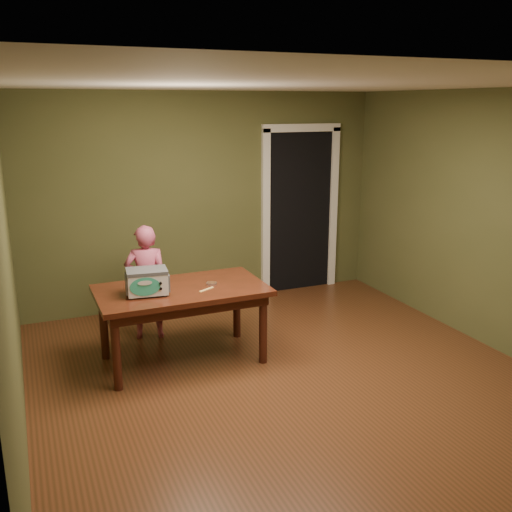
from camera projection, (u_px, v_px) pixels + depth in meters
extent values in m
plane|color=#5B2F1A|center=(295.00, 385.00, 5.13)|extent=(5.00, 5.00, 0.00)
cube|color=#4E512B|center=(206.00, 200.00, 7.02)|extent=(4.50, 0.02, 2.60)
cube|color=#4E512B|center=(8.00, 275.00, 3.95)|extent=(0.02, 5.00, 2.60)
cube|color=#4E512B|center=(500.00, 224.00, 5.64)|extent=(0.02, 5.00, 2.60)
cube|color=white|center=(301.00, 84.00, 4.46)|extent=(4.50, 5.00, 0.02)
cube|color=black|center=(289.00, 209.00, 7.84)|extent=(0.90, 0.60, 2.10)
cube|color=black|center=(300.00, 213.00, 7.56)|extent=(0.90, 0.02, 2.10)
cube|color=white|center=(266.00, 216.00, 7.36)|extent=(0.10, 0.06, 2.20)
cube|color=white|center=(333.00, 210.00, 7.73)|extent=(0.10, 0.06, 2.20)
cube|color=white|center=(302.00, 128.00, 7.26)|extent=(1.10, 0.06, 0.10)
cube|color=#39170C|center=(181.00, 290.00, 5.44)|extent=(1.60, 0.91, 0.05)
cube|color=#39160E|center=(182.00, 298.00, 5.46)|extent=(1.48, 0.79, 0.10)
cylinder|color=#39160E|center=(116.00, 353.00, 4.96)|extent=(0.08, 0.08, 0.70)
cylinder|color=#39160E|center=(104.00, 325.00, 5.58)|extent=(0.08, 0.08, 0.70)
cylinder|color=#39160E|center=(263.00, 329.00, 5.49)|extent=(0.08, 0.08, 0.70)
cylinder|color=#39160E|center=(237.00, 306.00, 6.11)|extent=(0.08, 0.08, 0.70)
cylinder|color=#4C4F54|center=(132.00, 298.00, 5.11)|extent=(0.02, 0.02, 0.02)
cylinder|color=#4C4F54|center=(131.00, 292.00, 5.29)|extent=(0.02, 0.02, 0.02)
cylinder|color=#4C4F54|center=(165.00, 295.00, 5.19)|extent=(0.02, 0.02, 0.02)
cylinder|color=#4C4F54|center=(163.00, 289.00, 5.37)|extent=(0.02, 0.02, 0.02)
cube|color=silver|center=(147.00, 282.00, 5.21)|extent=(0.39, 0.30, 0.20)
cube|color=#4C4F54|center=(147.00, 271.00, 5.19)|extent=(0.39, 0.30, 0.03)
cube|color=#4C4F54|center=(126.00, 284.00, 5.17)|extent=(0.04, 0.23, 0.16)
cube|color=#4C4F54|center=(168.00, 281.00, 5.26)|extent=(0.04, 0.23, 0.16)
ellipsoid|color=#32AF8C|center=(145.00, 287.00, 5.08)|extent=(0.27, 0.04, 0.17)
cylinder|color=black|center=(161.00, 283.00, 5.11)|extent=(0.03, 0.02, 0.02)
cylinder|color=black|center=(161.00, 289.00, 5.13)|extent=(0.02, 0.01, 0.02)
cylinder|color=silver|center=(212.00, 284.00, 5.53)|extent=(0.10, 0.10, 0.02)
cylinder|color=#432716|center=(212.00, 283.00, 5.53)|extent=(0.09, 0.09, 0.01)
cube|color=#FACC6C|center=(206.00, 289.00, 5.37)|extent=(0.17, 0.11, 0.01)
imported|color=#C85276|center=(147.00, 282.00, 6.03)|extent=(0.51, 0.40, 1.24)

